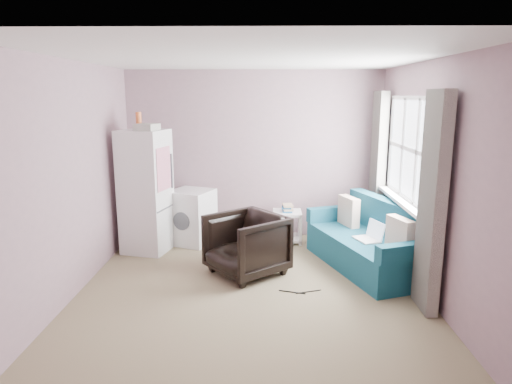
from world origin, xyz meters
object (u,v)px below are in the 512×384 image
armchair (246,242)px  side_table (287,224)px  fridge (146,191)px  sofa (371,244)px  washing_machine (192,216)px

armchair → side_table: bearing=116.9°
fridge → sofa: 3.08m
armchair → fridge: fridge is taller
washing_machine → side_table: size_ratio=1.39×
fridge → washing_machine: bearing=44.5°
washing_machine → sofa: size_ratio=0.39×
armchair → fridge: size_ratio=0.43×
washing_machine → side_table: bearing=25.6°
washing_machine → sofa: bearing=1.3°
fridge → sofa: size_ratio=0.95×
washing_machine → sofa: 2.58m
washing_machine → sofa: sofa is taller
fridge → washing_machine: 0.79m
armchair → sofa: sofa is taller
sofa → side_table: bearing=115.6°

